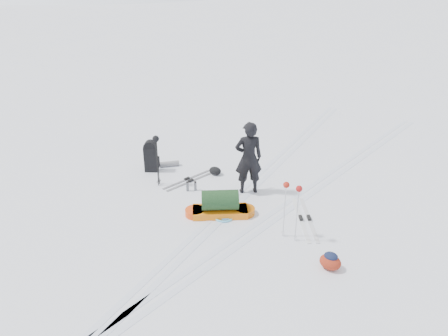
{
  "coord_description": "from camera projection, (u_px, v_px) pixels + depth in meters",
  "views": [
    {
      "loc": [
        4.98,
        -8.07,
        5.6
      ],
      "look_at": [
        -0.26,
        0.05,
        0.95
      ],
      "focal_mm": 35.0,
      "sensor_mm": 36.0,
      "label": 1
    }
  ],
  "objects": [
    {
      "name": "skier",
      "position": [
        249.0,
        158.0,
        11.19
      ],
      "size": [
        0.85,
        0.82,
        1.96
      ],
      "primitive_type": "imported",
      "rotation": [
        0.0,
        0.0,
        3.86
      ],
      "color": "black",
      "rests_on": "ground"
    },
    {
      "name": "touring_skis_white",
      "position": [
        305.0,
        219.0,
        10.37
      ],
      "size": [
        1.36,
        1.79,
        0.07
      ],
      "rotation": [
        0.0,
        0.0,
        -0.97
      ],
      "color": "silver",
      "rests_on": "ground"
    },
    {
      "name": "ski_poles_silver",
      "position": [
        292.0,
        193.0,
        9.19
      ],
      "size": [
        0.43,
        0.15,
        1.36
      ],
      "rotation": [
        0.0,
        0.0,
        0.12
      ],
      "color": "#BABCC1",
      "rests_on": "ground"
    },
    {
      "name": "ski_poles_black",
      "position": [
        156.0,
        145.0,
        11.45
      ],
      "size": [
        0.18,
        0.19,
        1.44
      ],
      "rotation": [
        0.0,
        0.0,
        -0.17
      ],
      "color": "black",
      "rests_on": "ground"
    },
    {
      "name": "rope_coil",
      "position": [
        224.0,
        216.0,
        10.45
      ],
      "size": [
        0.56,
        0.56,
        0.06
      ],
      "rotation": [
        0.0,
        0.0,
        0.16
      ],
      "color": "#5DBCE2",
      "rests_on": "ground"
    },
    {
      "name": "ski_tracks",
      "position": [
        269.0,
        197.0,
        11.33
      ],
      "size": [
        3.38,
        17.97,
        0.01
      ],
      "color": "silver",
      "rests_on": "ground"
    },
    {
      "name": "small_daypack",
      "position": [
        330.0,
        261.0,
        8.66
      ],
      "size": [
        0.44,
        0.33,
        0.38
      ],
      "rotation": [
        0.0,
        0.0,
        0.0
      ],
      "color": "maroon",
      "rests_on": "ground"
    },
    {
      "name": "thermos_pair",
      "position": [
        191.0,
        186.0,
        11.61
      ],
      "size": [
        0.23,
        0.22,
        0.28
      ],
      "rotation": [
        0.0,
        0.0,
        -0.04
      ],
      "color": "#54565C",
      "rests_on": "ground"
    },
    {
      "name": "ground",
      "position": [
        232.0,
        205.0,
        10.97
      ],
      "size": [
        200.0,
        200.0,
        0.0
      ],
      "primitive_type": "plane",
      "color": "white",
      "rests_on": "ground"
    },
    {
      "name": "pulk_sled",
      "position": [
        220.0,
        206.0,
        10.46
      ],
      "size": [
        1.65,
        1.38,
        0.65
      ],
      "rotation": [
        0.0,
        0.0,
        0.62
      ],
      "color": "orange",
      "rests_on": "ground"
    },
    {
      "name": "touring_skis_grey",
      "position": [
        189.0,
        180.0,
        12.18
      ],
      "size": [
        0.62,
        1.67,
        0.06
      ],
      "rotation": [
        0.0,
        0.0,
        1.34
      ],
      "color": "gray",
      "rests_on": "ground"
    },
    {
      "name": "stuff_sack",
      "position": [
        215.0,
        171.0,
        12.49
      ],
      "size": [
        0.41,
        0.34,
        0.23
      ],
      "rotation": [
        0.0,
        0.0,
        0.2
      ],
      "color": "black",
      "rests_on": "ground"
    },
    {
      "name": "expedition_rucksack",
      "position": [
        153.0,
        157.0,
        12.6
      ],
      "size": [
        0.73,
        0.98,
        0.93
      ],
      "rotation": [
        0.0,
        0.0,
        0.54
      ],
      "color": "black",
      "rests_on": "ground"
    }
  ]
}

